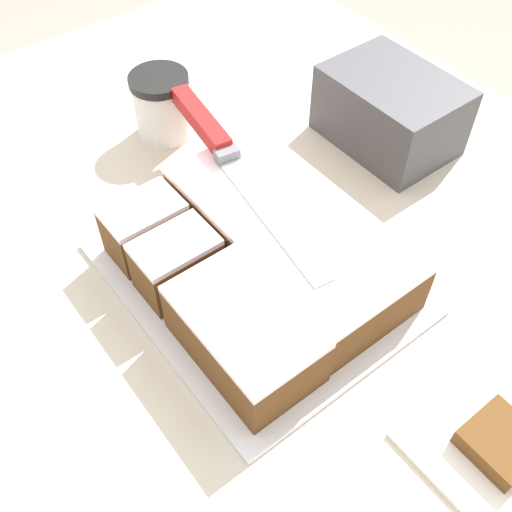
{
  "coord_description": "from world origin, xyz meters",
  "views": [
    {
      "loc": [
        0.26,
        -0.22,
        1.44
      ],
      "look_at": [
        -0.07,
        0.03,
        0.94
      ],
      "focal_mm": 42.0,
      "sensor_mm": 36.0,
      "label": 1
    }
  ],
  "objects_px": {
    "coffee_cup": "(162,105)",
    "brownie": "(501,442)",
    "cake_board": "(256,277)",
    "cake": "(260,257)",
    "knife": "(215,139)",
    "storage_box": "(390,111)"
  },
  "relations": [
    {
      "from": "knife",
      "to": "storage_box",
      "type": "distance_m",
      "value": 0.26
    },
    {
      "from": "cake",
      "to": "knife",
      "type": "xyz_separation_m",
      "value": [
        -0.15,
        0.05,
        0.04
      ]
    },
    {
      "from": "brownie",
      "to": "cake",
      "type": "bearing_deg",
      "value": -170.08
    },
    {
      "from": "cake",
      "to": "coffee_cup",
      "type": "distance_m",
      "value": 0.3
    },
    {
      "from": "cake_board",
      "to": "knife",
      "type": "relative_size",
      "value": 0.97
    },
    {
      "from": "cake_board",
      "to": "cake",
      "type": "height_order",
      "value": "cake"
    },
    {
      "from": "cake",
      "to": "storage_box",
      "type": "xyz_separation_m",
      "value": [
        -0.09,
        0.29,
        0.01
      ]
    },
    {
      "from": "knife",
      "to": "brownie",
      "type": "distance_m",
      "value": 0.45
    },
    {
      "from": "brownie",
      "to": "coffee_cup",
      "type": "bearing_deg",
      "value": 179.38
    },
    {
      "from": "cake",
      "to": "brownie",
      "type": "relative_size",
      "value": 4.75
    },
    {
      "from": "cake_board",
      "to": "coffee_cup",
      "type": "relative_size",
      "value": 3.61
    },
    {
      "from": "cake_board",
      "to": "brownie",
      "type": "relative_size",
      "value": 5.4
    },
    {
      "from": "cake",
      "to": "brownie",
      "type": "xyz_separation_m",
      "value": [
        0.29,
        0.05,
        -0.02
      ]
    },
    {
      "from": "coffee_cup",
      "to": "storage_box",
      "type": "relative_size",
      "value": 0.52
    },
    {
      "from": "cake",
      "to": "knife",
      "type": "relative_size",
      "value": 0.85
    },
    {
      "from": "knife",
      "to": "brownie",
      "type": "relative_size",
      "value": 5.58
    },
    {
      "from": "cake_board",
      "to": "brownie",
      "type": "height_order",
      "value": "brownie"
    },
    {
      "from": "cake_board",
      "to": "brownie",
      "type": "distance_m",
      "value": 0.3
    },
    {
      "from": "cake_board",
      "to": "cake",
      "type": "distance_m",
      "value": 0.04
    },
    {
      "from": "coffee_cup",
      "to": "cake_board",
      "type": "bearing_deg",
      "value": -11.71
    },
    {
      "from": "brownie",
      "to": "cake_board",
      "type": "bearing_deg",
      "value": -169.73
    },
    {
      "from": "coffee_cup",
      "to": "brownie",
      "type": "height_order",
      "value": "coffee_cup"
    }
  ]
}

